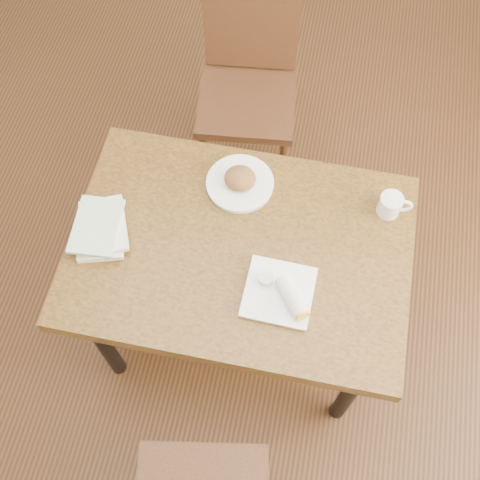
% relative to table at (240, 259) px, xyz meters
% --- Properties ---
extents(ground, '(4.00, 5.00, 0.01)m').
position_rel_table_xyz_m(ground, '(0.00, 0.00, -0.67)').
color(ground, '#472814').
rests_on(ground, ground).
extents(room_walls, '(4.02, 5.02, 2.80)m').
position_rel_table_xyz_m(room_walls, '(0.00, 0.00, 0.97)').
color(room_walls, beige).
rests_on(room_walls, ground).
extents(table, '(1.14, 0.79, 0.75)m').
position_rel_table_xyz_m(table, '(0.00, 0.00, 0.00)').
color(table, brown).
rests_on(table, ground).
extents(chair_far, '(0.46, 0.46, 0.95)m').
position_rel_table_xyz_m(chair_far, '(-0.15, 0.93, -0.11)').
color(chair_far, '#462614').
rests_on(chair_far, ground).
extents(plate_scone, '(0.24, 0.24, 0.08)m').
position_rel_table_xyz_m(plate_scone, '(-0.05, 0.24, 0.11)').
color(plate_scone, white).
rests_on(plate_scone, table).
extents(coffee_mug, '(0.12, 0.08, 0.08)m').
position_rel_table_xyz_m(coffee_mug, '(0.47, 0.24, 0.13)').
color(coffee_mug, white).
rests_on(coffee_mug, table).
extents(plate_burrito, '(0.22, 0.22, 0.07)m').
position_rel_table_xyz_m(plate_burrito, '(0.17, -0.15, 0.11)').
color(plate_burrito, white).
rests_on(plate_burrito, table).
extents(book_stack, '(0.22, 0.26, 0.06)m').
position_rel_table_xyz_m(book_stack, '(-0.47, -0.04, 0.12)').
color(book_stack, white).
rests_on(book_stack, table).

